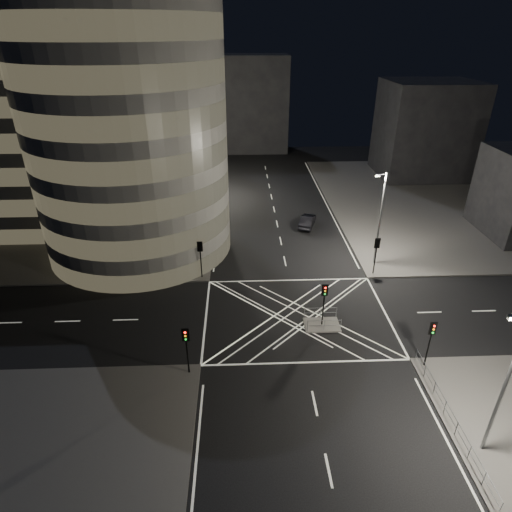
{
  "coord_description": "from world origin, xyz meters",
  "views": [
    {
      "loc": [
        -4.86,
        -30.66,
        22.61
      ],
      "look_at": [
        -3.34,
        5.74,
        3.0
      ],
      "focal_mm": 30.0,
      "sensor_mm": 36.0,
      "label": 1
    }
  ],
  "objects_px": {
    "street_lamp_right_far": "(380,216)",
    "traffic_signal_nr": "(431,336)",
    "traffic_signal_fr": "(376,249)",
    "street_lamp_left_far": "(207,161)",
    "sedan": "(307,221)",
    "traffic_signal_fl": "(200,253)",
    "street_lamp_left_near": "(196,208)",
    "street_lamp_right_near": "(505,382)",
    "traffic_signal_nl": "(186,343)",
    "traffic_signal_island": "(324,297)",
    "central_island": "(322,325)"
  },
  "relations": [
    {
      "from": "street_lamp_left_near",
      "to": "traffic_signal_fl",
      "type": "bearing_deg",
      "value": -83.03
    },
    {
      "from": "street_lamp_left_far",
      "to": "traffic_signal_fl",
      "type": "bearing_deg",
      "value": -88.43
    },
    {
      "from": "street_lamp_left_far",
      "to": "traffic_signal_nr",
      "type": "bearing_deg",
      "value": -63.64
    },
    {
      "from": "traffic_signal_fl",
      "to": "sedan",
      "type": "bearing_deg",
      "value": 44.33
    },
    {
      "from": "traffic_signal_nl",
      "to": "traffic_signal_fr",
      "type": "relative_size",
      "value": 1.0
    },
    {
      "from": "traffic_signal_nl",
      "to": "traffic_signal_nr",
      "type": "xyz_separation_m",
      "value": [
        17.6,
        0.0,
        0.0
      ]
    },
    {
      "from": "traffic_signal_fr",
      "to": "street_lamp_right_far",
      "type": "height_order",
      "value": "street_lamp_right_far"
    },
    {
      "from": "street_lamp_left_near",
      "to": "street_lamp_right_near",
      "type": "relative_size",
      "value": 1.0
    },
    {
      "from": "traffic_signal_nl",
      "to": "street_lamp_left_near",
      "type": "relative_size",
      "value": 0.4
    },
    {
      "from": "central_island",
      "to": "traffic_signal_nr",
      "type": "xyz_separation_m",
      "value": [
        6.8,
        -5.3,
        2.84
      ]
    },
    {
      "from": "traffic_signal_fr",
      "to": "street_lamp_right_far",
      "type": "distance_m",
      "value": 3.48
    },
    {
      "from": "traffic_signal_island",
      "to": "sedan",
      "type": "height_order",
      "value": "traffic_signal_island"
    },
    {
      "from": "traffic_signal_fr",
      "to": "street_lamp_left_near",
      "type": "distance_m",
      "value": 19.14
    },
    {
      "from": "street_lamp_right_far",
      "to": "street_lamp_left_near",
      "type": "bearing_deg",
      "value": 170.97
    },
    {
      "from": "traffic_signal_nr",
      "to": "street_lamp_right_near",
      "type": "distance_m",
      "value": 7.69
    },
    {
      "from": "street_lamp_left_near",
      "to": "sedan",
      "type": "height_order",
      "value": "street_lamp_left_near"
    },
    {
      "from": "traffic_signal_nl",
      "to": "traffic_signal_island",
      "type": "height_order",
      "value": "same"
    },
    {
      "from": "traffic_signal_fl",
      "to": "street_lamp_left_far",
      "type": "relative_size",
      "value": 0.4
    },
    {
      "from": "traffic_signal_fr",
      "to": "traffic_signal_nr",
      "type": "distance_m",
      "value": 13.6
    },
    {
      "from": "traffic_signal_nl",
      "to": "traffic_signal_fr",
      "type": "distance_m",
      "value": 22.24
    },
    {
      "from": "traffic_signal_fl",
      "to": "street_lamp_left_far",
      "type": "xyz_separation_m",
      "value": [
        -0.64,
        23.2,
        2.63
      ]
    },
    {
      "from": "traffic_signal_fr",
      "to": "sedan",
      "type": "xyz_separation_m",
      "value": [
        -5.03,
        12.28,
        -2.16
      ]
    },
    {
      "from": "street_lamp_left_near",
      "to": "sedan",
      "type": "bearing_deg",
      "value": 28.19
    },
    {
      "from": "street_lamp_right_far",
      "to": "street_lamp_right_near",
      "type": "height_order",
      "value": "same"
    },
    {
      "from": "street_lamp_left_far",
      "to": "traffic_signal_island",
      "type": "bearing_deg",
      "value": -70.05
    },
    {
      "from": "street_lamp_left_far",
      "to": "street_lamp_right_near",
      "type": "height_order",
      "value": "same"
    },
    {
      "from": "street_lamp_right_far",
      "to": "sedan",
      "type": "distance_m",
      "value": 12.51
    },
    {
      "from": "traffic_signal_nl",
      "to": "street_lamp_left_far",
      "type": "relative_size",
      "value": 0.4
    },
    {
      "from": "traffic_signal_fl",
      "to": "street_lamp_left_near",
      "type": "bearing_deg",
      "value": 96.97
    },
    {
      "from": "central_island",
      "to": "sedan",
      "type": "relative_size",
      "value": 0.65
    },
    {
      "from": "traffic_signal_fr",
      "to": "street_lamp_left_near",
      "type": "xyz_separation_m",
      "value": [
        -18.24,
        5.2,
        2.63
      ]
    },
    {
      "from": "street_lamp_right_far",
      "to": "sedan",
      "type": "relative_size",
      "value": 2.18
    },
    {
      "from": "central_island",
      "to": "street_lamp_right_far",
      "type": "distance_m",
      "value": 13.98
    },
    {
      "from": "central_island",
      "to": "street_lamp_left_near",
      "type": "bearing_deg",
      "value": 130.27
    },
    {
      "from": "traffic_signal_fl",
      "to": "traffic_signal_nr",
      "type": "height_order",
      "value": "same"
    },
    {
      "from": "traffic_signal_island",
      "to": "street_lamp_left_near",
      "type": "bearing_deg",
      "value": 130.27
    },
    {
      "from": "street_lamp_left_far",
      "to": "traffic_signal_fr",
      "type": "bearing_deg",
      "value": -51.83
    },
    {
      "from": "traffic_signal_nl",
      "to": "street_lamp_right_far",
      "type": "distance_m",
      "value": 24.27
    },
    {
      "from": "traffic_signal_nl",
      "to": "traffic_signal_fr",
      "type": "height_order",
      "value": "same"
    },
    {
      "from": "traffic_signal_nl",
      "to": "central_island",
      "type": "bearing_deg",
      "value": 26.14
    },
    {
      "from": "street_lamp_right_near",
      "to": "sedan",
      "type": "distance_m",
      "value": 33.9
    },
    {
      "from": "traffic_signal_nr",
      "to": "street_lamp_right_near",
      "type": "height_order",
      "value": "street_lamp_right_near"
    },
    {
      "from": "sedan",
      "to": "street_lamp_left_far",
      "type": "bearing_deg",
      "value": -21.0
    },
    {
      "from": "traffic_signal_fl",
      "to": "traffic_signal_fr",
      "type": "distance_m",
      "value": 17.6
    },
    {
      "from": "street_lamp_right_far",
      "to": "traffic_signal_nr",
      "type": "bearing_deg",
      "value": -92.3
    },
    {
      "from": "traffic_signal_fl",
      "to": "street_lamp_right_near",
      "type": "xyz_separation_m",
      "value": [
        18.24,
        -20.8,
        2.63
      ]
    },
    {
      "from": "traffic_signal_fl",
      "to": "street_lamp_right_far",
      "type": "xyz_separation_m",
      "value": [
        18.24,
        2.2,
        2.63
      ]
    },
    {
      "from": "street_lamp_left_far",
      "to": "street_lamp_right_far",
      "type": "distance_m",
      "value": 28.23
    },
    {
      "from": "traffic_signal_island",
      "to": "street_lamp_right_far",
      "type": "height_order",
      "value": "street_lamp_right_far"
    },
    {
      "from": "sedan",
      "to": "street_lamp_right_far",
      "type": "bearing_deg",
      "value": 137.93
    }
  ]
}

